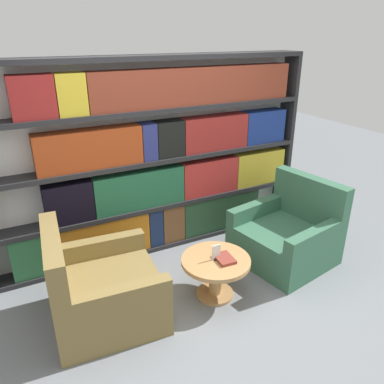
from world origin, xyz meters
name	(u,v)px	position (x,y,z in m)	size (l,w,h in m)	color
ground_plane	(210,305)	(0.00, 0.00, 0.00)	(14.00, 14.00, 0.00)	slate
bookshelf	(161,161)	(0.06, 1.25, 1.03)	(3.60, 0.30, 2.14)	silver
armchair_left	(101,290)	(-0.93, 0.31, 0.28)	(0.97, 0.99, 0.89)	olive
armchair_right	(287,235)	(1.15, 0.31, 0.28)	(1.05, 1.06, 0.89)	#336047
coffee_table	(216,269)	(0.11, 0.11, 0.29)	(0.65, 0.65, 0.41)	#AD7F4C
table_sign	(216,253)	(0.11, 0.11, 0.47)	(0.09, 0.06, 0.15)	black
stray_book	(225,259)	(0.17, 0.06, 0.42)	(0.16, 0.22, 0.03)	brown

